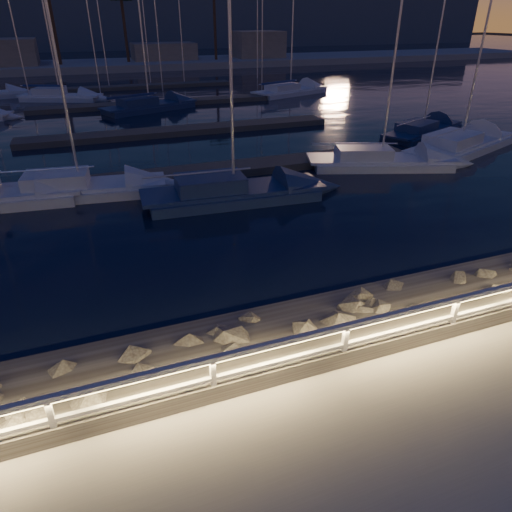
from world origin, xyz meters
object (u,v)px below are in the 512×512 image
object	(u,v)px
sailboat_n	(58,96)
sailboat_h	(459,144)
guard_rail	(419,316)
sailboat_b	(229,191)
sailboat_c	(377,160)
sailboat_l	(289,90)
sailboat_f	(76,187)
sailboat_k	(147,106)
sailboat_d	(422,130)

from	to	relation	value
sailboat_n	sailboat_h	bearing A→B (deg)	-28.28
guard_rail	sailboat_h	world-z (taller)	sailboat_h
sailboat_b	sailboat_n	bearing A→B (deg)	106.63
guard_rail	sailboat_h	distance (m)	21.38
sailboat_c	sailboat_l	world-z (taller)	sailboat_l
sailboat_c	sailboat_l	xyz separation A→B (m)	(6.12, 25.49, 0.01)
sailboat_c	sailboat_f	xyz separation A→B (m)	(-15.76, 1.04, 0.01)
sailboat_h	sailboat_l	distance (m)	24.48
sailboat_h	sailboat_l	xyz separation A→B (m)	(-0.50, 24.48, -0.01)
sailboat_c	sailboat_h	xyz separation A→B (m)	(6.62, 1.01, 0.03)
sailboat_h	sailboat_l	world-z (taller)	sailboat_h
guard_rail	sailboat_k	bearing A→B (deg)	91.38
sailboat_l	sailboat_c	bearing A→B (deg)	-123.40
sailboat_f	sailboat_h	bearing A→B (deg)	7.11
sailboat_c	sailboat_n	size ratio (longest dim) A/B	1.01
sailboat_c	sailboat_k	bearing A→B (deg)	132.62
sailboat_b	sailboat_d	distance (m)	18.08
guard_rail	sailboat_l	distance (m)	42.21
sailboat_d	sailboat_h	bearing A→B (deg)	-122.46
sailboat_c	sailboat_k	world-z (taller)	sailboat_k
sailboat_f	sailboat_l	xyz separation A→B (m)	(21.88, 24.45, 0.00)
sailboat_f	guard_rail	bearing A→B (deg)	-57.13
sailboat_h	guard_rail	bearing A→B (deg)	-156.16
sailboat_c	sailboat_f	world-z (taller)	sailboat_c
sailboat_k	sailboat_n	size ratio (longest dim) A/B	1.09
sailboat_c	sailboat_f	bearing A→B (deg)	-164.56
sailboat_l	sailboat_n	world-z (taller)	sailboat_l
sailboat_d	sailboat_h	distance (m)	4.32
sailboat_l	sailboat_h	bearing A→B (deg)	-108.73
sailboat_k	sailboat_d	bearing A→B (deg)	-66.30
sailboat_b	sailboat_k	bearing A→B (deg)	93.80
sailboat_d	sailboat_f	world-z (taller)	sailboat_d
sailboat_h	sailboat_k	xyz separation A→B (m)	(-15.96, 20.55, -0.01)
sailboat_n	sailboat_k	bearing A→B (deg)	-26.38
sailboat_k	sailboat_h	bearing A→B (deg)	-73.96
sailboat_f	sailboat_b	bearing A→B (deg)	-18.59
guard_rail	sailboat_b	xyz separation A→B (m)	(-0.81, 12.02, -0.92)
guard_rail	sailboat_f	bearing A→B (deg)	115.69
sailboat_h	sailboat_d	bearing A→B (deg)	60.94
sailboat_c	sailboat_k	distance (m)	23.50
sailboat_d	sailboat_l	distance (m)	20.22
sailboat_c	sailboat_n	xyz separation A→B (m)	(-16.70, 30.17, 0.02)
sailboat_c	sailboat_d	xyz separation A→B (m)	(7.21, 5.30, -0.02)
sailboat_b	sailboat_f	world-z (taller)	sailboat_b
guard_rail	sailboat_b	world-z (taller)	sailboat_b
sailboat_h	sailboat_k	world-z (taller)	sailboat_h
sailboat_b	sailboat_h	size ratio (longest dim) A/B	0.87
sailboat_c	sailboat_d	world-z (taller)	sailboat_c
sailboat_d	sailboat_h	size ratio (longest dim) A/B	0.83
guard_rail	sailboat_d	size ratio (longest dim) A/B	3.29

